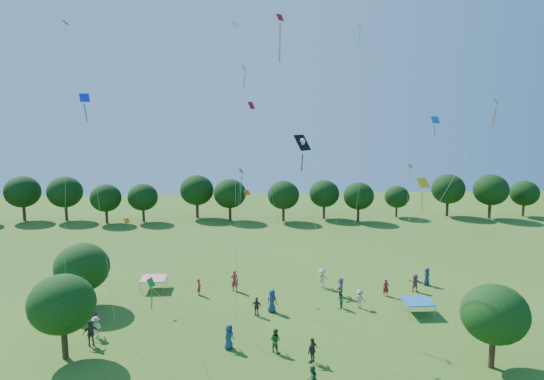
{
  "coord_description": "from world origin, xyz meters",
  "views": [
    {
      "loc": [
        -1.94,
        -16.7,
        15.8
      ],
      "look_at": [
        0.0,
        14.0,
        11.0
      ],
      "focal_mm": 32.0,
      "sensor_mm": 36.0,
      "label": 1
    }
  ],
  "objects_px": {
    "near_tree_north": "(82,267)",
    "tent_red_stripe": "(154,278)",
    "near_tree_east": "(495,314)",
    "tent_blue": "(418,301)",
    "near_tree_west": "(62,304)",
    "red_high_kite": "(277,77)",
    "pirate_kite": "(303,146)"
  },
  "relations": [
    {
      "from": "near_tree_north",
      "to": "pirate_kite",
      "type": "relative_size",
      "value": 0.41
    },
    {
      "from": "near_tree_north",
      "to": "tent_red_stripe",
      "type": "xyz_separation_m",
      "value": [
        5.11,
        3.59,
        -2.31
      ]
    },
    {
      "from": "pirate_kite",
      "to": "near_tree_north",
      "type": "bearing_deg",
      "value": 158.83
    },
    {
      "from": "near_tree_west",
      "to": "near_tree_north",
      "type": "relative_size",
      "value": 1.05
    },
    {
      "from": "near_tree_east",
      "to": "tent_red_stripe",
      "type": "bearing_deg",
      "value": 147.07
    },
    {
      "from": "near_tree_north",
      "to": "near_tree_east",
      "type": "height_order",
      "value": "near_tree_east"
    },
    {
      "from": "near_tree_north",
      "to": "red_high_kite",
      "type": "height_order",
      "value": "red_high_kite"
    },
    {
      "from": "pirate_kite",
      "to": "red_high_kite",
      "type": "height_order",
      "value": "red_high_kite"
    },
    {
      "from": "near_tree_east",
      "to": "near_tree_west",
      "type": "bearing_deg",
      "value": 173.94
    },
    {
      "from": "near_tree_west",
      "to": "red_high_kite",
      "type": "distance_m",
      "value": 21.95
    },
    {
      "from": "near_tree_east",
      "to": "tent_red_stripe",
      "type": "relative_size",
      "value": 2.45
    },
    {
      "from": "near_tree_north",
      "to": "pirate_kite",
      "type": "bearing_deg",
      "value": -21.17
    },
    {
      "from": "near_tree_east",
      "to": "tent_blue",
      "type": "xyz_separation_m",
      "value": [
        -1.66,
        8.48,
        -2.5
      ]
    },
    {
      "from": "near_tree_west",
      "to": "near_tree_north",
      "type": "distance_m",
      "value": 9.02
    },
    {
      "from": "tent_blue",
      "to": "pirate_kite",
      "type": "distance_m",
      "value": 16.39
    },
    {
      "from": "near_tree_west",
      "to": "near_tree_east",
      "type": "xyz_separation_m",
      "value": [
        27.26,
        -2.89,
        -0.17
      ]
    },
    {
      "from": "tent_blue",
      "to": "pirate_kite",
      "type": "bearing_deg",
      "value": -160.66
    },
    {
      "from": "near_tree_west",
      "to": "tent_blue",
      "type": "relative_size",
      "value": 2.57
    },
    {
      "from": "tent_blue",
      "to": "near_tree_north",
      "type": "bearing_deg",
      "value": 173.1
    },
    {
      "from": "near_tree_east",
      "to": "tent_red_stripe",
      "type": "height_order",
      "value": "near_tree_east"
    },
    {
      "from": "tent_red_stripe",
      "to": "tent_blue",
      "type": "xyz_separation_m",
      "value": [
        22.07,
        -6.88,
        0.0
      ]
    },
    {
      "from": "near_tree_west",
      "to": "near_tree_east",
      "type": "relative_size",
      "value": 1.05
    },
    {
      "from": "tent_red_stripe",
      "to": "pirate_kite",
      "type": "xyz_separation_m",
      "value": [
        12.27,
        -10.32,
        12.68
      ]
    },
    {
      "from": "near_tree_north",
      "to": "pirate_kite",
      "type": "xyz_separation_m",
      "value": [
        17.38,
        -6.73,
        10.37
      ]
    },
    {
      "from": "near_tree_west",
      "to": "near_tree_north",
      "type": "height_order",
      "value": "near_tree_west"
    },
    {
      "from": "near_tree_north",
      "to": "near_tree_east",
      "type": "relative_size",
      "value": 0.99
    },
    {
      "from": "near_tree_north",
      "to": "pirate_kite",
      "type": "distance_m",
      "value": 21.33
    },
    {
      "from": "near_tree_east",
      "to": "tent_red_stripe",
      "type": "xyz_separation_m",
      "value": [
        -23.73,
        15.36,
        -2.5
      ]
    },
    {
      "from": "near_tree_east",
      "to": "tent_blue",
      "type": "relative_size",
      "value": 2.45
    },
    {
      "from": "tent_red_stripe",
      "to": "red_high_kite",
      "type": "height_order",
      "value": "red_high_kite"
    },
    {
      "from": "near_tree_west",
      "to": "red_high_kite",
      "type": "xyz_separation_m",
      "value": [
        14.41,
        7.24,
        14.9
      ]
    },
    {
      "from": "tent_red_stripe",
      "to": "tent_blue",
      "type": "relative_size",
      "value": 1.0
    }
  ]
}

